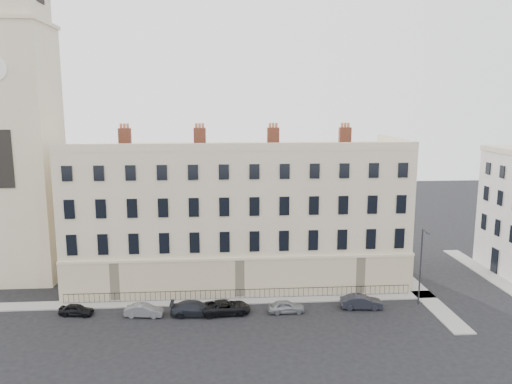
# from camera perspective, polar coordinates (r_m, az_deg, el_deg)

# --- Properties ---
(ground) EXTENTS (160.00, 160.00, 0.00)m
(ground) POSITION_cam_1_polar(r_m,az_deg,el_deg) (47.52, 5.95, -14.35)
(ground) COLOR black
(ground) RESTS_ON ground
(terrace) EXTENTS (36.22, 12.22, 17.00)m
(terrace) POSITION_cam_1_polar(r_m,az_deg,el_deg) (55.86, -2.13, -2.43)
(terrace) COLOR beige
(terrace) RESTS_ON ground
(church_tower) EXTENTS (8.00, 8.13, 44.00)m
(church_tower) POSITION_cam_1_polar(r_m,az_deg,el_deg) (60.66, -25.86, 8.20)
(church_tower) COLOR beige
(church_tower) RESTS_ON ground
(pavement_terrace) EXTENTS (48.00, 2.00, 0.12)m
(pavement_terrace) POSITION_cam_1_polar(r_m,az_deg,el_deg) (51.44, -6.37, -12.31)
(pavement_terrace) COLOR gray
(pavement_terrace) RESTS_ON ground
(pavement_east_return) EXTENTS (2.00, 24.00, 0.12)m
(pavement_east_return) POSITION_cam_1_polar(r_m,az_deg,el_deg) (58.11, 17.43, -10.05)
(pavement_east_return) COLOR gray
(pavement_east_return) RESTS_ON ground
(pavement_adjacent) EXTENTS (2.00, 20.00, 0.12)m
(pavement_adjacent) POSITION_cam_1_polar(r_m,az_deg,el_deg) (64.05, 25.20, -8.67)
(pavement_adjacent) COLOR gray
(pavement_adjacent) RESTS_ON ground
(railings) EXTENTS (35.00, 0.04, 0.96)m
(railings) POSITION_cam_1_polar(r_m,az_deg,el_deg) (51.63, -1.83, -11.58)
(railings) COLOR black
(railings) RESTS_ON ground
(car_a) EXTENTS (3.35, 1.77, 1.09)m
(car_a) POSITION_cam_1_polar(r_m,az_deg,el_deg) (50.90, -19.84, -12.54)
(car_a) COLOR black
(car_a) RESTS_ON ground
(car_b) EXTENTS (3.66, 1.62, 1.17)m
(car_b) POSITION_cam_1_polar(r_m,az_deg,el_deg) (48.91, -12.67, -13.07)
(car_b) COLOR slate
(car_b) RESTS_ON ground
(car_c) EXTENTS (4.72, 2.06, 1.35)m
(car_c) POSITION_cam_1_polar(r_m,az_deg,el_deg) (48.32, -6.95, -13.07)
(car_c) COLOR black
(car_c) RESTS_ON ground
(car_d) EXTENTS (4.83, 2.55, 1.30)m
(car_d) POSITION_cam_1_polar(r_m,az_deg,el_deg) (48.38, -3.44, -13.01)
(car_d) COLOR black
(car_d) RESTS_ON ground
(car_e) EXTENTS (3.51, 1.50, 1.18)m
(car_e) POSITION_cam_1_polar(r_m,az_deg,el_deg) (48.67, 3.46, -12.93)
(car_e) COLOR gray
(car_e) RESTS_ON ground
(car_f) EXTENTS (4.14, 1.75, 1.33)m
(car_f) POSITION_cam_1_polar(r_m,az_deg,el_deg) (50.47, 11.95, -12.19)
(car_f) COLOR black
(car_f) RESTS_ON ground
(streetlamp) EXTENTS (0.21, 1.68, 7.74)m
(streetlamp) POSITION_cam_1_polar(r_m,az_deg,el_deg) (51.64, 18.35, -7.70)
(streetlamp) COLOR #313136
(streetlamp) RESTS_ON ground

